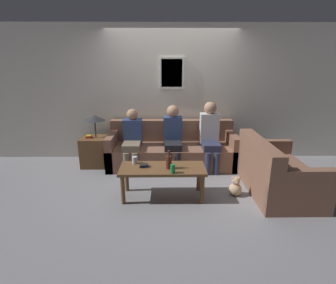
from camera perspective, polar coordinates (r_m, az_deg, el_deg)
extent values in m
plane|color=gray|center=(4.64, 1.03, -7.20)|extent=(16.00, 16.00, 0.00)
cube|color=silver|center=(5.25, 0.79, 10.42)|extent=(9.00, 0.06, 2.60)
cube|color=silver|center=(5.17, 0.82, 14.78)|extent=(0.48, 0.02, 0.60)
cube|color=silver|center=(5.16, 0.83, 14.77)|extent=(0.40, 0.01, 0.52)
cube|color=brown|center=(4.99, 0.89, -2.89)|extent=(2.38, 0.87, 0.40)
cube|color=brown|center=(5.19, 0.81, 2.62)|extent=(2.38, 0.20, 0.41)
cube|color=brown|center=(5.05, -11.93, -1.67)|extent=(0.14, 0.87, 0.63)
cube|color=brown|center=(5.11, 13.58, -1.56)|extent=(0.14, 0.87, 0.63)
cube|color=brown|center=(4.34, 22.84, -7.51)|extent=(0.87, 1.41, 0.40)
cube|color=brown|center=(4.07, 19.14, -2.48)|extent=(0.20, 1.41, 0.41)
cube|color=brown|center=(3.77, 26.78, -9.81)|extent=(0.87, 0.14, 0.63)
cube|color=brown|center=(4.84, 20.11, -3.21)|extent=(0.87, 0.14, 0.63)
cube|color=brown|center=(3.76, -1.19, -5.81)|extent=(1.22, 0.51, 0.04)
cylinder|color=brown|center=(3.73, -9.80, -10.21)|extent=(0.06, 0.06, 0.42)
cylinder|color=brown|center=(3.72, 7.45, -10.18)|extent=(0.06, 0.06, 0.42)
cylinder|color=brown|center=(4.08, -8.97, -7.72)|extent=(0.06, 0.06, 0.42)
cylinder|color=brown|center=(4.07, 6.70, -7.69)|extent=(0.06, 0.06, 0.42)
cube|color=brown|center=(5.16, -15.76, -2.01)|extent=(0.45, 0.45, 0.55)
cylinder|color=#262628|center=(5.02, -15.55, 2.82)|extent=(0.02, 0.02, 0.34)
cone|color=#2D2D33|center=(4.98, -15.73, 5.06)|extent=(0.39, 0.39, 0.10)
cube|color=red|center=(5.07, -16.81, 1.03)|extent=(0.11, 0.10, 0.03)
cube|color=gold|center=(5.07, -16.84, 1.30)|extent=(0.09, 0.09, 0.02)
cylinder|color=#562319|center=(3.68, 0.18, -4.41)|extent=(0.08, 0.08, 0.19)
cylinder|color=#562319|center=(3.64, 0.18, -2.45)|extent=(0.03, 0.03, 0.08)
cylinder|color=silver|center=(3.91, -7.27, -3.91)|extent=(0.08, 0.08, 0.11)
cube|color=navy|center=(3.78, -5.24, -5.29)|extent=(0.13, 0.09, 0.02)
cube|color=black|center=(3.77, -5.25, -5.02)|extent=(0.14, 0.11, 0.02)
cylinder|color=#197A38|center=(3.55, 1.04, -5.85)|extent=(0.07, 0.07, 0.12)
cube|color=#756651|center=(4.75, -7.87, -0.90)|extent=(0.31, 0.45, 0.14)
cylinder|color=#756651|center=(4.64, -9.01, -4.71)|extent=(0.11, 0.11, 0.40)
cylinder|color=#756651|center=(4.62, -7.13, -4.73)|extent=(0.11, 0.11, 0.40)
cube|color=#33477A|center=(4.91, -7.66, 2.37)|extent=(0.34, 0.22, 0.44)
sphere|color=tan|center=(4.84, -7.80, 5.96)|extent=(0.20, 0.20, 0.20)
cube|color=black|center=(4.73, 1.10, -0.80)|extent=(0.31, 0.45, 0.14)
cylinder|color=black|center=(4.61, 0.21, -4.64)|extent=(0.11, 0.11, 0.40)
cylinder|color=black|center=(4.61, 2.11, -4.63)|extent=(0.11, 0.11, 0.40)
cube|color=#33477A|center=(4.88, 1.03, 2.72)|extent=(0.34, 0.22, 0.49)
sphere|color=tan|center=(4.81, 1.05, 6.69)|extent=(0.22, 0.22, 0.22)
cube|color=#2D334C|center=(4.79, 9.26, -0.83)|extent=(0.31, 0.46, 0.14)
cylinder|color=#2D334C|center=(4.65, 8.65, -4.66)|extent=(0.11, 0.11, 0.40)
cylinder|color=#2D334C|center=(4.67, 10.51, -4.63)|extent=(0.11, 0.11, 0.40)
cube|color=silver|center=(4.93, 8.97, 3.02)|extent=(0.34, 0.22, 0.55)
sphere|color=tan|center=(4.85, 9.18, 7.32)|extent=(0.22, 0.22, 0.22)
sphere|color=tan|center=(4.07, 14.42, -9.91)|extent=(0.19, 0.19, 0.19)
sphere|color=tan|center=(4.02, 14.57, -8.16)|extent=(0.12, 0.12, 0.12)
sphere|color=tan|center=(3.99, 14.01, -7.63)|extent=(0.04, 0.04, 0.04)
sphere|color=tan|center=(4.01, 15.21, -7.58)|extent=(0.04, 0.04, 0.04)
sphere|color=beige|center=(3.98, 14.74, -8.54)|extent=(0.05, 0.05, 0.05)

